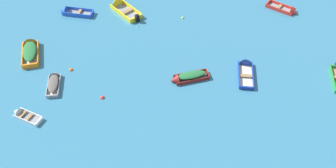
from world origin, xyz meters
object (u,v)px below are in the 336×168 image
object	(u,v)px
rowboat_grey_center	(54,81)
mooring_buoy_trailing	(183,18)
rowboat_maroon_cluster_outer	(186,77)
rowboat_yellow_back_row_right	(121,7)
mooring_buoy_near_foreground	(102,98)
rowboat_blue_near_camera	(70,12)
mooring_buoy_central	(71,70)
rowboat_deep_blue_outer_right	(245,67)
rowboat_red_cluster_inner	(288,11)
rowboat_white_back_row_center	(22,114)
rowboat_orange_near_left	(30,49)

from	to	relation	value
rowboat_grey_center	mooring_buoy_trailing	distance (m)	15.51
rowboat_maroon_cluster_outer	rowboat_yellow_back_row_right	bearing A→B (deg)	116.84
rowboat_yellow_back_row_right	mooring_buoy_near_foreground	xyz separation A→B (m)	(-1.57, -13.40, -0.24)
rowboat_blue_near_camera	mooring_buoy_central	bearing A→B (deg)	-84.28
rowboat_deep_blue_outer_right	rowboat_red_cluster_inner	bearing A→B (deg)	51.23
rowboat_yellow_back_row_right	rowboat_grey_center	bearing A→B (deg)	-118.11
rowboat_blue_near_camera	mooring_buoy_trailing	distance (m)	12.51
rowboat_white_back_row_center	rowboat_maroon_cluster_outer	xyz separation A→B (m)	(14.16, 3.02, 0.14)
rowboat_grey_center	rowboat_blue_near_camera	distance (m)	10.78
rowboat_grey_center	mooring_buoy_central	world-z (taller)	rowboat_grey_center
mooring_buoy_trailing	rowboat_deep_blue_outer_right	bearing A→B (deg)	-59.41
rowboat_grey_center	mooring_buoy_near_foreground	distance (m)	4.94
rowboat_red_cluster_inner	rowboat_maroon_cluster_outer	bearing A→B (deg)	-142.96
rowboat_red_cluster_inner	rowboat_maroon_cluster_outer	distance (m)	15.88
rowboat_deep_blue_outer_right	mooring_buoy_near_foreground	bearing A→B (deg)	-168.95
rowboat_white_back_row_center	mooring_buoy_near_foreground	bearing A→B (deg)	12.14
rowboat_white_back_row_center	rowboat_grey_center	size ratio (longest dim) A/B	0.89
rowboat_grey_center	rowboat_orange_near_left	size ratio (longest dim) A/B	0.73
rowboat_orange_near_left	rowboat_deep_blue_outer_right	bearing A→B (deg)	-11.53
rowboat_deep_blue_outer_right	rowboat_orange_near_left	size ratio (longest dim) A/B	0.96
rowboat_orange_near_left	rowboat_yellow_back_row_right	bearing A→B (deg)	36.74
mooring_buoy_central	mooring_buoy_near_foreground	size ratio (longest dim) A/B	0.97
rowboat_maroon_cluster_outer	rowboat_grey_center	bearing A→B (deg)	176.98
rowboat_grey_center	rowboat_deep_blue_outer_right	world-z (taller)	rowboat_deep_blue_outer_right
rowboat_white_back_row_center	mooring_buoy_near_foreground	distance (m)	6.77
rowboat_deep_blue_outer_right	rowboat_yellow_back_row_right	distance (m)	15.97
rowboat_grey_center	mooring_buoy_trailing	size ratio (longest dim) A/B	10.56
rowboat_yellow_back_row_right	rowboat_orange_near_left	xyz separation A→B (m)	(-8.83, -6.59, 0.14)
rowboat_white_back_row_center	rowboat_maroon_cluster_outer	world-z (taller)	rowboat_maroon_cluster_outer
rowboat_white_back_row_center	rowboat_orange_near_left	bearing A→B (deg)	94.42
mooring_buoy_near_foreground	mooring_buoy_trailing	distance (m)	13.85
rowboat_maroon_cluster_outer	mooring_buoy_trailing	bearing A→B (deg)	85.07
mooring_buoy_near_foreground	rowboat_orange_near_left	bearing A→B (deg)	136.83
rowboat_grey_center	rowboat_yellow_back_row_right	xyz separation A→B (m)	(5.97, 11.17, -0.02)
rowboat_blue_near_camera	mooring_buoy_trailing	bearing A→B (deg)	-8.99
rowboat_yellow_back_row_right	mooring_buoy_trailing	world-z (taller)	rowboat_yellow_back_row_right
rowboat_deep_blue_outer_right	mooring_buoy_trailing	world-z (taller)	rowboat_deep_blue_outer_right
mooring_buoy_central	rowboat_deep_blue_outer_right	bearing A→B (deg)	-4.14
rowboat_white_back_row_center	mooring_buoy_near_foreground	size ratio (longest dim) A/B	7.13
mooring_buoy_central	mooring_buoy_near_foreground	bearing A→B (deg)	-50.95
rowboat_maroon_cluster_outer	rowboat_orange_near_left	xyz separation A→B (m)	(-14.80, 5.21, 0.09)
rowboat_deep_blue_outer_right	rowboat_white_back_row_center	bearing A→B (deg)	-168.59
rowboat_blue_near_camera	rowboat_red_cluster_inner	bearing A→B (deg)	-4.34
rowboat_white_back_row_center	mooring_buoy_central	bearing A→B (deg)	55.81
rowboat_grey_center	rowboat_yellow_back_row_right	bearing A→B (deg)	61.89
rowboat_white_back_row_center	rowboat_deep_blue_outer_right	distance (m)	20.37
mooring_buoy_near_foreground	mooring_buoy_trailing	xyz separation A→B (m)	(8.36, 11.04, 0.00)
rowboat_deep_blue_outer_right	mooring_buoy_central	distance (m)	16.47
rowboat_red_cluster_inner	rowboat_yellow_back_row_right	size ratio (longest dim) A/B	0.77
rowboat_red_cluster_inner	rowboat_orange_near_left	distance (m)	27.82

